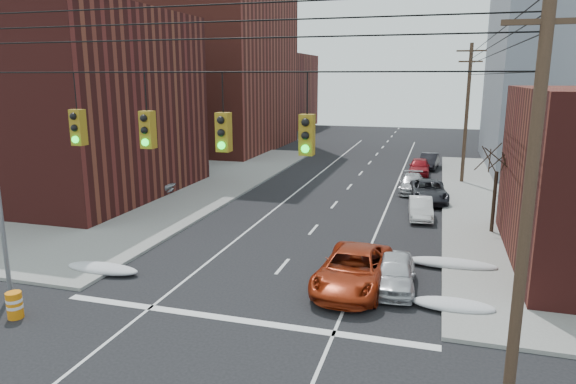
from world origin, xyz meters
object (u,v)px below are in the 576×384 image
Objects in this scene: parked_car_e at (419,167)px; lot_car_a at (128,183)px; lot_car_b at (138,182)px; lot_car_c at (44,188)px; red_pickup at (353,269)px; parked_car_d at (412,183)px; parked_car_f at (429,161)px; parked_car_a at (395,273)px; lot_car_d at (153,164)px; parked_car_c at (428,191)px; construction_barrel at (15,305)px; parked_car_b at (421,208)px.

lot_car_a is (-20.29, -13.74, 0.05)m from parked_car_e.
lot_car_b reaches higher than lot_car_c.
lot_car_c is (-23.14, 8.94, 0.08)m from red_pickup.
parked_car_e is (0.22, 7.30, 0.07)m from parked_car_d.
parked_car_f reaches higher than parked_car_d.
parked_car_f is at bearing 86.03° from parked_car_a.
lot_car_a is at bearing -155.80° from lot_car_d.
parked_car_c is at bearing 83.87° from red_pickup.
parked_car_c is 26.74m from lot_car_c.
lot_car_b is at bearing -164.00° from parked_car_d.
parked_car_e is 34.75m from construction_barrel.
parked_car_f is 27.21m from lot_car_a.
lot_car_c reaches higher than parked_car_c.
lot_car_b reaches higher than parked_car_c.
parked_car_c is 26.31m from construction_barrel.
lot_car_c reaches higher than lot_car_a.
parked_car_f is 38.31m from construction_barrel.
parked_car_a is 11.27m from parked_car_b.
parked_car_f is 1.12× the size of lot_car_a.
parked_car_b is at bearing 81.96° from red_pickup.
red_pickup is 1.15× the size of lot_car_c.
parked_car_c is at bearing -92.22° from lot_car_d.
lot_car_b is at bearing -145.72° from parked_car_e.
parked_car_a is at bearing -99.65° from parked_car_c.
red_pickup is 1.70m from parked_car_a.
lot_car_d reaches higher than lot_car_a.
lot_car_a is at bearing 146.64° from parked_car_a.
lot_car_d is (-21.12, 19.93, 0.11)m from red_pickup.
lot_car_b is (-20.13, 0.87, 0.27)m from parked_car_b.
parked_car_b is at bearing -100.45° from parked_car_c.
lot_car_a is 5.63m from lot_car_c.
parked_car_a is at bearing -85.95° from parked_car_f.
lot_car_d is at bearing 164.91° from parked_car_c.
lot_car_d is at bearing 155.61° from parked_car_b.
parked_car_d is at bearing 109.15° from parked_car_c.
construction_barrel is at bearing -131.91° from parked_car_b.
red_pickup is 11.84m from parked_car_b.
lot_car_a is 0.85m from lot_car_b.
lot_car_d is (-23.41, -9.79, 0.19)m from parked_car_f.
parked_car_b is at bearing 84.30° from parked_car_a.
parked_car_d is 7.30m from parked_car_e.
parked_car_c is 9.96m from parked_car_e.
red_pickup reaches higher than parked_car_e.
lot_car_d reaches higher than lot_car_c.
parked_car_a is 1.05× the size of parked_car_b.
parked_car_b is at bearing -103.02° from lot_car_d.
red_pickup is 21.83m from lot_car_b.
parked_car_c is 1.14× the size of parked_car_d.
parked_car_a is at bearing -96.51° from lot_car_c.
red_pickup reaches higher than parked_car_c.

